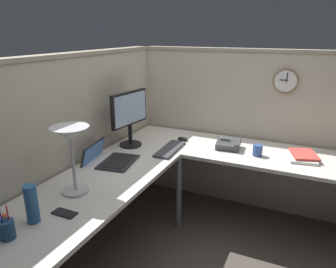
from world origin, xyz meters
The scene contains 16 objects.
ground_plane centered at (0.00, 0.00, 0.00)m, with size 6.80×6.80×0.00m, color #4C443D.
cubicle_wall_back centered at (-0.36, 0.87, 0.79)m, with size 2.57×0.12×1.58m.
cubicle_wall_right centered at (0.87, -0.27, 0.79)m, with size 0.12×2.37×1.58m.
desk centered at (-0.15, -0.05, 0.63)m, with size 2.35×2.15×0.73m.
monitor centered at (0.15, 0.64, 1.02)m, with size 0.46×0.20×0.50m.
laptop centered at (-0.25, 0.62, 0.75)m, with size 0.40×0.43×0.22m.
keyboard centered at (0.19, 0.26, 0.74)m, with size 0.43×0.14×0.02m, color #38383D.
computer_mouse centered at (0.47, 0.26, 0.75)m, with size 0.06×0.10×0.03m, color black.
desk_lamp_dome centered at (-0.76, 0.51, 1.09)m, with size 0.24×0.24×0.44m.
pen_cup centered at (-1.29, 0.50, 0.78)m, with size 0.08×0.08×0.18m.
cell_phone centered at (-0.99, 0.39, 0.73)m, with size 0.07×0.14×0.01m, color black.
thermos_flask centered at (-1.12, 0.49, 0.84)m, with size 0.07×0.07×0.22m, color #26598C.
office_phone centered at (0.45, -0.20, 0.77)m, with size 0.21×0.22×0.11m.
book_stack centered at (0.48, -0.81, 0.75)m, with size 0.32×0.27×0.04m.
coffee_mug centered at (0.38, -0.46, 0.78)m, with size 0.08×0.08×0.10m, color #2D4C8C.
wall_clock centered at (0.82, -0.59, 1.31)m, with size 0.04×0.22×0.22m.
Camera 1 is at (-2.18, -0.81, 1.73)m, focal length 33.77 mm.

